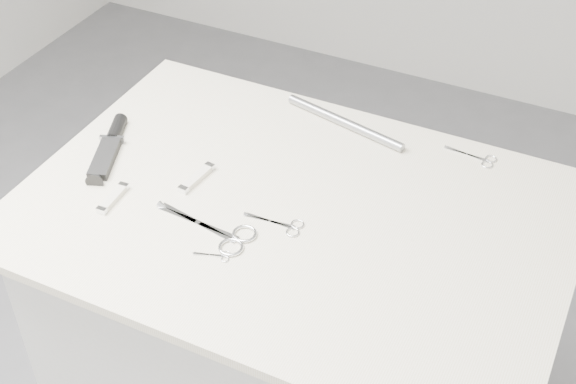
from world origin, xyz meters
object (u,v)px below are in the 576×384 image
at_px(tiny_scissors, 217,256).
at_px(large_shears, 223,234).
at_px(metal_rail, 345,122).
at_px(sheathed_knife, 110,145).
at_px(pocket_knife_a, 197,178).
at_px(embroidery_scissors_a, 283,225).
at_px(pocket_knife_b, 113,198).
at_px(plinth, 293,370).
at_px(embroidery_scissors_b, 478,158).

bearing_deg(tiny_scissors, large_shears, 89.17).
xyz_separation_m(tiny_scissors, metal_rail, (0.05, 0.45, 0.01)).
xyz_separation_m(tiny_scissors, sheathed_knife, (-0.35, 0.18, 0.01)).
relative_size(large_shears, pocket_knife_a, 2.07).
bearing_deg(metal_rail, embroidery_scissors_a, -86.33).
height_order(embroidery_scissors_a, pocket_knife_a, pocket_knife_a).
relative_size(embroidery_scissors_a, pocket_knife_b, 1.28).
height_order(embroidery_scissors_a, sheathed_knife, sheathed_knife).
bearing_deg(plinth, sheathed_knife, 178.80).
xyz_separation_m(pocket_knife_a, metal_rail, (0.18, 0.29, 0.00)).
bearing_deg(tiny_scissors, embroidery_scissors_a, 41.87).
bearing_deg(embroidery_scissors_a, sheathed_knife, 168.76).
bearing_deg(pocket_knife_a, pocket_knife_b, 144.06).
bearing_deg(embroidery_scissors_b, large_shears, -124.43).
height_order(embroidery_scissors_a, metal_rail, metal_rail).
bearing_deg(large_shears, sheathed_knife, 166.24).
xyz_separation_m(tiny_scissors, pocket_knife_a, (-0.14, 0.16, 0.00)).
distance_m(plinth, embroidery_scissors_a, 0.47).
height_order(large_shears, sheathed_knife, sheathed_knife).
height_order(plinth, large_shears, large_shears).
bearing_deg(embroidery_scissors_a, tiny_scissors, -123.09).
xyz_separation_m(embroidery_scissors_b, pocket_knife_b, (-0.57, -0.42, 0.00)).
height_order(embroidery_scissors_b, sheathed_knife, sheathed_knife).
relative_size(sheathed_knife, pocket_knife_a, 2.02).
relative_size(large_shears, tiny_scissors, 3.10).
height_order(plinth, sheathed_knife, sheathed_knife).
bearing_deg(pocket_knife_b, embroidery_scissors_a, -79.65).
height_order(large_shears, pocket_knife_a, pocket_knife_a).
bearing_deg(metal_rail, plinth, -86.31).
bearing_deg(tiny_scissors, sheathed_knife, 134.53).
xyz_separation_m(plinth, large_shears, (-0.08, -0.12, 0.47)).
distance_m(embroidery_scissors_a, pocket_knife_b, 0.32).
distance_m(tiny_scissors, pocket_knife_a, 0.21).
xyz_separation_m(embroidery_scissors_a, tiny_scissors, (-0.07, -0.12, -0.00)).
bearing_deg(pocket_knife_a, sheathed_knife, 92.92).
distance_m(sheathed_knife, metal_rail, 0.48).
height_order(tiny_scissors, sheathed_knife, sheathed_knife).
height_order(embroidery_scissors_a, embroidery_scissors_b, same).
bearing_deg(plinth, embroidery_scissors_b, 48.35).
bearing_deg(embroidery_scissors_b, pocket_knife_b, -138.44).
bearing_deg(sheathed_knife, pocket_knife_a, -114.93).
height_order(large_shears, pocket_knife_b, pocket_knife_b).
bearing_deg(tiny_scissors, metal_rail, 65.60).
distance_m(sheathed_knife, pocket_knife_a, 0.21).
relative_size(plinth, sheathed_knife, 4.62).
relative_size(embroidery_scissors_a, metal_rail, 0.39).
relative_size(plinth, embroidery_scissors_a, 8.13).
xyz_separation_m(embroidery_scissors_a, embroidery_scissors_b, (0.26, 0.34, -0.00)).
bearing_deg(tiny_scissors, plinth, 50.31).
bearing_deg(embroidery_scissors_b, plinth, -126.22).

